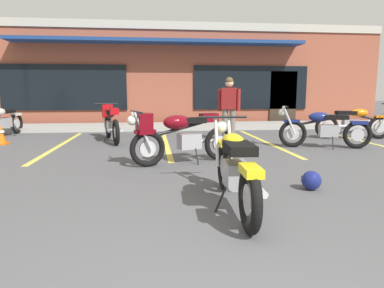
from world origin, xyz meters
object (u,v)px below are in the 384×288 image
at_px(motorcycle_foreground_classic, 235,167).
at_px(helmet_on_pavement, 311,180).
at_px(person_in_black_shirt, 229,105).
at_px(motorcycle_green_cafe_racer, 2,121).
at_px(motorcycle_orange_scrambler, 111,121).
at_px(motorcycle_black_cruiser, 354,122).
at_px(motorcycle_silver_naked, 179,135).
at_px(motorcycle_red_sportbike, 324,128).
at_px(traffic_cone, 0,134).

relative_size(motorcycle_foreground_classic, helmet_on_pavement, 8.11).
bearing_deg(person_in_black_shirt, motorcycle_green_cafe_racer, 166.64).
bearing_deg(helmet_on_pavement, motorcycle_orange_scrambler, 122.56).
relative_size(motorcycle_black_cruiser, motorcycle_orange_scrambler, 1.01).
bearing_deg(motorcycle_orange_scrambler, motorcycle_silver_naked, -63.22).
xyz_separation_m(motorcycle_foreground_classic, person_in_black_shirt, (1.11, 5.23, 0.49)).
xyz_separation_m(motorcycle_red_sportbike, helmet_on_pavement, (-1.85, -3.25, -0.33)).
bearing_deg(person_in_black_shirt, motorcycle_red_sportbike, -36.91).
height_order(motorcycle_foreground_classic, motorcycle_orange_scrambler, same).
bearing_deg(motorcycle_red_sportbike, motorcycle_silver_naked, -158.40).
height_order(motorcycle_red_sportbike, motorcycle_orange_scrambler, same).
relative_size(motorcycle_orange_scrambler, traffic_cone, 3.91).
distance_m(motorcycle_silver_naked, person_in_black_shirt, 3.24).
distance_m(motorcycle_black_cruiser, motorcycle_orange_scrambler, 6.66).
xyz_separation_m(motorcycle_black_cruiser, traffic_cone, (-9.31, 0.03, -0.20)).
height_order(motorcycle_green_cafe_racer, person_in_black_shirt, person_in_black_shirt).
bearing_deg(traffic_cone, person_in_black_shirt, 0.29).
bearing_deg(helmet_on_pavement, motorcycle_green_cafe_racer, 135.93).
bearing_deg(helmet_on_pavement, motorcycle_red_sportbike, 60.32).
height_order(motorcycle_foreground_classic, helmet_on_pavement, motorcycle_foreground_classic).
bearing_deg(motorcycle_red_sportbike, motorcycle_black_cruiser, 40.79).
bearing_deg(motorcycle_red_sportbike, traffic_cone, 169.57).
bearing_deg(motorcycle_green_cafe_racer, motorcycle_black_cruiser, -8.99).
height_order(motorcycle_orange_scrambler, person_in_black_shirt, person_in_black_shirt).
bearing_deg(motorcycle_silver_naked, motorcycle_foreground_classic, -79.83).
distance_m(motorcycle_black_cruiser, helmet_on_pavement, 5.80).
bearing_deg(motorcycle_green_cafe_racer, motorcycle_red_sportbike, -19.66).
distance_m(motorcycle_black_cruiser, motorcycle_silver_naked, 5.78).
height_order(motorcycle_foreground_classic, motorcycle_red_sportbike, same).
bearing_deg(motorcycle_green_cafe_racer, motorcycle_orange_scrambler, -20.63).
relative_size(motorcycle_black_cruiser, traffic_cone, 3.96).
distance_m(motorcycle_orange_scrambler, helmet_on_pavement, 5.94).
relative_size(motorcycle_foreground_classic, motorcycle_red_sportbike, 1.02).
bearing_deg(motorcycle_foreground_classic, helmet_on_pavement, 24.17).
xyz_separation_m(motorcycle_red_sportbike, motorcycle_orange_scrambler, (-5.04, 1.74, 0.07)).
distance_m(motorcycle_green_cafe_racer, traffic_cone, 1.65).
height_order(person_in_black_shirt, helmet_on_pavement, person_in_black_shirt).
bearing_deg(motorcycle_red_sportbike, motorcycle_foreground_classic, -128.76).
xyz_separation_m(motorcycle_green_cafe_racer, person_in_black_shirt, (6.34, -1.50, 0.49)).
height_order(motorcycle_foreground_classic, traffic_cone, motorcycle_foreground_classic).
bearing_deg(motorcycle_black_cruiser, helmet_on_pavement, -126.73).
relative_size(person_in_black_shirt, helmet_on_pavement, 6.44).
bearing_deg(motorcycle_orange_scrambler, person_in_black_shirt, -5.35).
bearing_deg(motorcycle_silver_naked, helmet_on_pavement, -49.29).
bearing_deg(motorcycle_red_sportbike, helmet_on_pavement, -119.68).
relative_size(motorcycle_foreground_classic, motorcycle_orange_scrambler, 1.02).
relative_size(motorcycle_green_cafe_racer, traffic_cone, 3.97).
xyz_separation_m(motorcycle_red_sportbike, motorcycle_green_cafe_racer, (-8.26, 2.95, 0.00)).
bearing_deg(motorcycle_black_cruiser, motorcycle_green_cafe_racer, 171.01).
xyz_separation_m(motorcycle_orange_scrambler, traffic_cone, (-2.66, -0.32, -0.27)).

